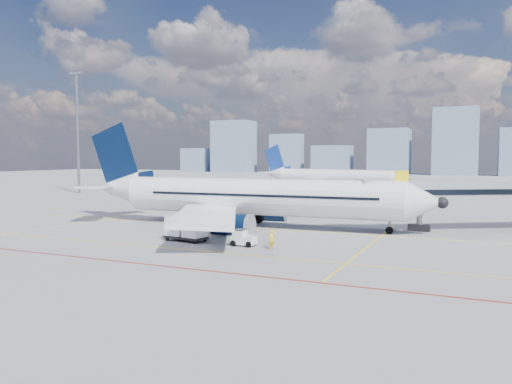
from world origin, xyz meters
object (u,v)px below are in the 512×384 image
main_aircraft (243,197)px  ramp_worker (272,240)px  second_aircraft (328,178)px  baggage_tug (243,238)px  cargo_dolly (186,228)px  belt_loader (185,225)px

main_aircraft → ramp_worker: size_ratio=26.54×
second_aircraft → baggage_tug: 67.32m
second_aircraft → ramp_worker: second_aircraft is taller
second_aircraft → cargo_dolly: bearing=-69.5°
ramp_worker → baggage_tug: bearing=106.7°
main_aircraft → cargo_dolly: size_ratio=9.98×
main_aircraft → baggage_tug: bearing=-67.0°
main_aircraft → belt_loader: main_aircraft is taller
cargo_dolly → belt_loader: bearing=131.2°
main_aircraft → second_aircraft: size_ratio=1.19×
second_aircraft → ramp_worker: bearing=-62.3°
belt_loader → ramp_worker: (12.49, -6.27, 0.24)m
second_aircraft → baggage_tug: bearing=-64.6°
belt_loader → main_aircraft: bearing=50.4°
main_aircraft → second_aircraft: main_aircraft is taller
main_aircraft → ramp_worker: (8.22, -11.62, -2.43)m
main_aircraft → cargo_dolly: bearing=-94.5°
second_aircraft → cargo_dolly: second_aircraft is taller
belt_loader → ramp_worker: bearing=-27.7°
main_aircraft → cargo_dolly: (-0.44, -11.23, -2.02)m
main_aircraft → second_aircraft: (-6.02, 54.98, 0.01)m
baggage_tug → belt_loader: bearing=149.6°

